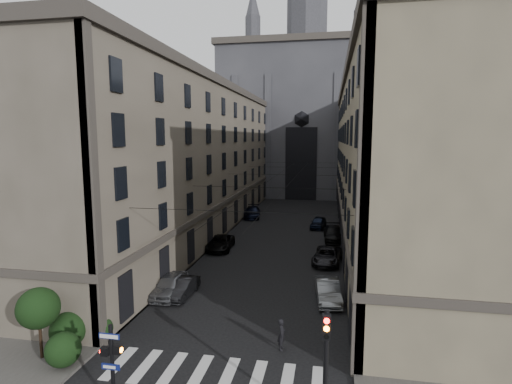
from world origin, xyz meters
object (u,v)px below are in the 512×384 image
Objects in this scene: car_left_far at (252,212)px; car_right_far at (318,223)px; traffic_light_right at (326,356)px; car_left_midnear at (182,288)px; car_right_midfar at (334,234)px; car_left_midfar at (220,243)px; car_left_near at (170,285)px; car_right_midnear at (327,256)px; pedestrian_signal_left at (112,361)px; gothic_tower at (305,111)px; car_right_near at (328,291)px; pedestrian at (282,334)px.

car_left_far is 1.29× the size of car_right_far.
traffic_light_right is 1.18× the size of car_right_far.
car_left_midnear is 22.32m from car_right_midfar.
car_left_midnear is at bearing 131.40° from traffic_light_right.
car_left_midnear is (-10.83, 12.29, -2.60)m from traffic_light_right.
car_left_midfar is (-11.46, 25.28, -2.55)m from traffic_light_right.
car_left_midfar is at bearing 86.96° from car_left_near.
car_left_near is 30.70m from car_left_far.
traffic_light_right is 0.97× the size of car_right_midnear.
pedestrian_signal_left is 0.96× the size of car_left_midnear.
gothic_tower is 10.83× the size of car_right_midnear.
pedestrian reaches higher than car_right_near.
car_left_far is 1.19× the size of car_right_near.
pedestrian_signal_left is 0.84× the size of car_left_near.
car_left_far is 1.00× the size of car_right_midfar.
traffic_light_right is 44.56m from car_left_far.
traffic_light_right is 13.70m from car_right_near.
gothic_tower is at bearing 71.24° from car_left_far.
car_right_midfar is at bearing 88.91° from traffic_light_right.
car_left_far is 11.34m from car_right_far.
pedestrian_signal_left is 0.91× the size of car_right_far.
gothic_tower reaches higher than car_left_midfar.
car_right_far is at bearing -83.22° from gothic_tower.
car_right_near is at bearing 89.86° from traffic_light_right.
gothic_tower is at bearing 104.41° from car_right_far.
car_left_midnear is at bearing -2.37° from car_left_near.
car_right_midfar reaches higher than car_left_near.
car_left_midfar is (0.34, 12.98, -0.08)m from car_left_near.
car_right_far is (7.71, 38.15, -1.57)m from pedestrian_signal_left.
traffic_light_right is at bearing -82.87° from car_left_far.
traffic_light_right is 1.10× the size of car_right_near.
pedestrian_signal_left is (-3.51, -73.46, -15.48)m from gothic_tower.
car_right_midnear is (-0.14, 9.06, -0.04)m from car_right_near.
pedestrian_signal_left is 24.71m from car_right_midnear.
car_left_near is (-6.20, -60.74, -16.98)m from gothic_tower.
car_left_midfar is at bearing 127.80° from car_right_near.
traffic_light_right is at bearing -96.57° from car_right_near.
car_right_far is (-1.43, 24.25, -0.03)m from car_right_near.
car_right_near is 18.00m from car_right_midfar.
car_left_near is (-2.69, 12.72, -1.51)m from pedestrian_signal_left.
pedestrian is (6.62, 6.50, -1.42)m from pedestrian_signal_left.
traffic_light_right is (5.60, -73.04, -14.51)m from gothic_tower.
car_right_far is at bearing 86.95° from car_right_near.
car_left_near is 1.14× the size of car_left_midnear.
pedestrian_signal_left is 0.77× the size of traffic_light_right.
car_right_midfar is at bearing -64.67° from car_right_far.
car_right_near is 2.64× the size of pedestrian.
pedestrian is (-2.50, 6.08, -2.39)m from traffic_light_right.
traffic_light_right is at bearing -80.25° from car_right_far.
car_left_near reaches higher than car_right_near.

